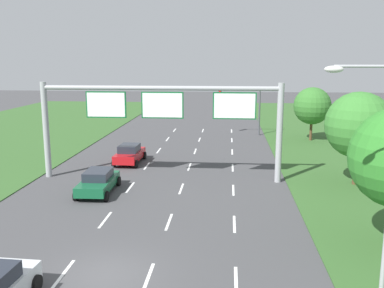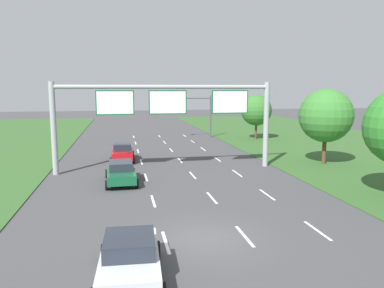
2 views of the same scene
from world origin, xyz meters
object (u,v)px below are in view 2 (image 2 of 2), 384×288
object	(u,v)px
car_lead_silver	(130,258)
roadside_tree_far	(256,110)
roadside_tree_mid	(326,116)
car_near_red	(123,152)
sign_gantry	(168,108)
car_mid_lane	(121,172)
traffic_light_mast	(196,109)

from	to	relation	value
car_lead_silver	roadside_tree_far	bearing A→B (deg)	65.74
roadside_tree_mid	roadside_tree_far	size ratio (longest dim) A/B	1.13
car_near_red	sign_gantry	xyz separation A→B (m)	(3.56, -4.64, 4.13)
car_mid_lane	sign_gantry	bearing A→B (deg)	41.33
car_lead_silver	traffic_light_mast	xyz separation A→B (m)	(9.72, 36.23, 3.09)
car_lead_silver	sign_gantry	distance (m)	17.92
car_near_red	traffic_light_mast	world-z (taller)	traffic_light_mast
car_near_red	car_lead_silver	distance (m)	21.71
roadside_tree_mid	roadside_tree_far	distance (m)	16.45
car_near_red	roadside_tree_far	world-z (taller)	roadside_tree_far
roadside_tree_far	car_lead_silver	bearing A→B (deg)	-117.02
car_near_red	roadside_tree_mid	xyz separation A→B (m)	(17.01, -4.91, 3.40)
car_mid_lane	sign_gantry	distance (m)	6.61
car_near_red	sign_gantry	distance (m)	7.16
sign_gantry	traffic_light_mast	world-z (taller)	sign_gantry
sign_gantry	car_lead_silver	bearing A→B (deg)	-101.62
car_near_red	car_mid_lane	distance (m)	8.14
car_near_red	traffic_light_mast	size ratio (longest dim) A/B	0.76
roadside_tree_mid	roadside_tree_far	xyz separation A→B (m)	(-0.01, 16.44, -0.45)
sign_gantry	roadside_tree_far	distance (m)	21.07
sign_gantry	traffic_light_mast	bearing A→B (deg)	72.04
car_mid_lane	traffic_light_mast	bearing A→B (deg)	64.61
car_near_red	car_mid_lane	world-z (taller)	car_near_red
car_mid_lane	traffic_light_mast	world-z (taller)	traffic_light_mast
car_near_red	car_lead_silver	size ratio (longest dim) A/B	0.99
traffic_light_mast	roadside_tree_mid	size ratio (longest dim) A/B	0.87
car_lead_silver	sign_gantry	xyz separation A→B (m)	(3.51, 17.07, 4.15)
sign_gantry	traffic_light_mast	size ratio (longest dim) A/B	3.08
roadside_tree_far	car_mid_lane	bearing A→B (deg)	-131.16
car_near_red	car_mid_lane	bearing A→B (deg)	-90.18
car_lead_silver	sign_gantry	size ratio (longest dim) A/B	0.25
traffic_light_mast	roadside_tree_mid	bearing A→B (deg)	-69.56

